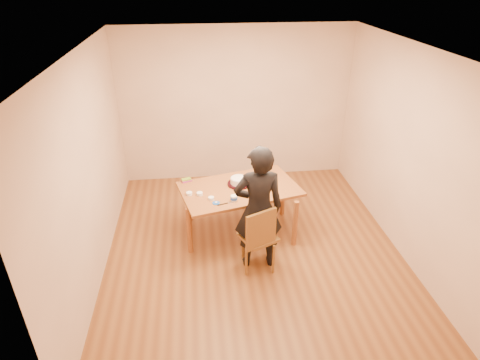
{
  "coord_description": "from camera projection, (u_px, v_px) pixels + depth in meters",
  "views": [
    {
      "loc": [
        -0.71,
        -4.45,
        3.52
      ],
      "look_at": [
        -0.15,
        0.37,
        0.9
      ],
      "focal_mm": 30.0,
      "sensor_mm": 36.0,
      "label": 1
    }
  ],
  "objects": [
    {
      "name": "frosting_lid",
      "position": [
        216.0,
        203.0,
        5.26
      ],
      "size": [
        0.1,
        0.1,
        0.01
      ],
      "primitive_type": "cylinder",
      "color": "#1A4EAF",
      "rests_on": "dining_table"
    },
    {
      "name": "person",
      "position": [
        258.0,
        209.0,
        4.96
      ],
      "size": [
        0.62,
        0.41,
        1.7
      ],
      "primitive_type": "imported",
      "rotation": [
        0.0,
        0.0,
        3.13
      ],
      "color": "black",
      "rests_on": "floor"
    },
    {
      "name": "cake_plate",
      "position": [
        239.0,
        184.0,
        5.71
      ],
      "size": [
        0.32,
        0.32,
        0.02
      ],
      "primitive_type": "cylinder",
      "color": "#A90B32",
      "rests_on": "dining_table"
    },
    {
      "name": "dining_chair",
      "position": [
        258.0,
        237.0,
        5.11
      ],
      "size": [
        0.54,
        0.54,
        0.04
      ],
      "primitive_type": "cube",
      "rotation": [
        0.0,
        0.0,
        0.43
      ],
      "color": "brown",
      "rests_on": "floor"
    },
    {
      "name": "room_shell",
      "position": [
        251.0,
        150.0,
        5.29
      ],
      "size": [
        4.0,
        4.5,
        2.7
      ],
      "color": "brown",
      "rests_on": "ground"
    },
    {
      "name": "dining_table",
      "position": [
        240.0,
        189.0,
        5.64
      ],
      "size": [
        1.8,
        1.32,
        0.04
      ],
      "primitive_type": "cube",
      "rotation": [
        0.0,
        0.0,
        0.24
      ],
      "color": "brown",
      "rests_on": "floor"
    },
    {
      "name": "cake",
      "position": [
        239.0,
        181.0,
        5.68
      ],
      "size": [
        0.24,
        0.24,
        0.07
      ],
      "primitive_type": "cylinder",
      "color": "white",
      "rests_on": "cake_plate"
    },
    {
      "name": "ramekin_yellow",
      "position": [
        189.0,
        194.0,
        5.45
      ],
      "size": [
        0.08,
        0.08,
        0.04
      ],
      "primitive_type": "cylinder",
      "color": "white",
      "rests_on": "dining_table"
    },
    {
      "name": "frosting_tub",
      "position": [
        234.0,
        198.0,
        5.31
      ],
      "size": [
        0.09,
        0.09,
        0.08
      ],
      "primitive_type": "cylinder",
      "color": "white",
      "rests_on": "dining_table"
    },
    {
      "name": "ramekin_multi",
      "position": [
        200.0,
        194.0,
        5.45
      ],
      "size": [
        0.08,
        0.08,
        0.04
      ],
      "primitive_type": "cylinder",
      "color": "white",
      "rests_on": "dining_table"
    },
    {
      "name": "ramekin_green",
      "position": [
        211.0,
        198.0,
        5.34
      ],
      "size": [
        0.08,
        0.08,
        0.04
      ],
      "primitive_type": "cylinder",
      "color": "white",
      "rests_on": "dining_table"
    },
    {
      "name": "frosting_dome",
      "position": [
        239.0,
        178.0,
        5.66
      ],
      "size": [
        0.23,
        0.23,
        0.03
      ],
      "primitive_type": "ellipsoid",
      "color": "white",
      "rests_on": "cake"
    },
    {
      "name": "frosting_dollop",
      "position": [
        216.0,
        202.0,
        5.26
      ],
      "size": [
        0.04,
        0.04,
        0.02
      ],
      "primitive_type": "ellipsoid",
      "color": "white",
      "rests_on": "frosting_lid"
    },
    {
      "name": "candy_box_green",
      "position": [
        186.0,
        179.0,
        5.78
      ],
      "size": [
        0.15,
        0.1,
        0.02
      ],
      "primitive_type": "cube",
      "rotation": [
        0.0,
        0.0,
        0.3
      ],
      "color": "#1A9227",
      "rests_on": "candy_box_pink"
    },
    {
      "name": "spatula",
      "position": [
        223.0,
        204.0,
        5.24
      ],
      "size": [
        0.14,
        0.06,
        0.01
      ],
      "primitive_type": "cube",
      "rotation": [
        0.0,
        0.0,
        0.32
      ],
      "color": "black",
      "rests_on": "dining_table"
    },
    {
      "name": "candy_box_pink",
      "position": [
        187.0,
        181.0,
        5.79
      ],
      "size": [
        0.16,
        0.12,
        0.02
      ],
      "primitive_type": "cube",
      "rotation": [
        0.0,
        0.0,
        0.4
      ],
      "color": "#D53263",
      "rests_on": "dining_table"
    }
  ]
}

